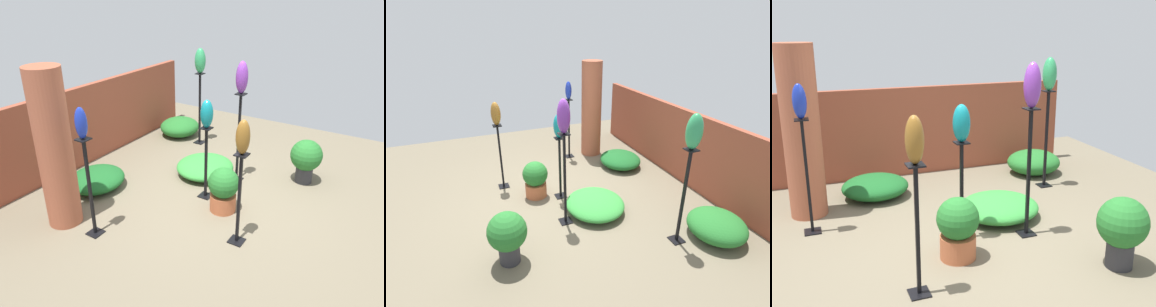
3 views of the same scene
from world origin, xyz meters
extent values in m
plane|color=#6B604C|center=(0.00, 0.00, 0.00)|extent=(8.00, 8.00, 0.00)
cube|color=brown|center=(0.00, 2.72, 0.74)|extent=(5.60, 0.12, 1.48)
cylinder|color=#9E5138|center=(-1.69, 1.52, 1.13)|extent=(0.48, 0.48, 2.26)
cube|color=black|center=(-0.79, -0.81, 0.01)|extent=(0.20, 0.20, 0.01)
cube|color=black|center=(-0.79, -0.81, 0.65)|extent=(0.04, 0.04, 1.30)
cube|color=black|center=(-0.79, -0.81, 1.30)|extent=(0.16, 0.16, 0.02)
cube|color=black|center=(0.77, -0.04, 0.01)|extent=(0.20, 0.20, 0.01)
cube|color=black|center=(0.77, -0.04, 0.78)|extent=(0.04, 0.04, 1.56)
cube|color=black|center=(0.77, -0.04, 1.56)|extent=(0.16, 0.16, 0.02)
cube|color=black|center=(-0.01, 0.14, 0.01)|extent=(0.20, 0.20, 0.01)
cube|color=black|center=(-0.01, 0.14, 0.60)|extent=(0.04, 0.04, 1.20)
cube|color=black|center=(-0.01, 0.14, 1.19)|extent=(0.16, 0.16, 0.02)
cube|color=black|center=(-1.68, 0.93, 0.01)|extent=(0.20, 0.20, 0.01)
cube|color=black|center=(-1.68, 0.93, 0.71)|extent=(0.04, 0.04, 1.43)
cube|color=black|center=(-1.68, 0.93, 1.42)|extent=(0.16, 0.16, 0.02)
cube|color=black|center=(1.84, 1.37, 0.01)|extent=(0.20, 0.20, 0.01)
cube|color=black|center=(1.84, 1.37, 0.76)|extent=(0.04, 0.04, 1.51)
cube|color=black|center=(1.84, 1.37, 1.51)|extent=(0.16, 0.16, 0.02)
ellipsoid|color=brown|center=(-0.79, -0.81, 1.52)|extent=(0.17, 0.18, 0.44)
ellipsoid|color=#6B2D8C|center=(0.77, -0.04, 1.82)|extent=(0.20, 0.20, 0.52)
ellipsoid|color=#0F727A|center=(-0.01, 0.14, 1.41)|extent=(0.20, 0.19, 0.43)
ellipsoid|color=#192D9E|center=(-1.68, 0.93, 1.63)|extent=(0.16, 0.14, 0.41)
ellipsoid|color=#2D9356|center=(1.84, 1.37, 1.76)|extent=(0.21, 0.22, 0.49)
cylinder|color=#2D2D33|center=(1.33, -1.06, 0.14)|extent=(0.29, 0.29, 0.28)
sphere|color=#236B28|center=(1.33, -1.06, 0.51)|extent=(0.54, 0.54, 0.54)
cylinder|color=#B25B38|center=(-0.21, -0.29, 0.13)|extent=(0.40, 0.40, 0.27)
sphere|color=#236B28|center=(-0.21, -0.29, 0.47)|extent=(0.47, 0.47, 0.47)
ellipsoid|color=#195923|center=(-0.74, 1.83, 0.16)|extent=(0.98, 0.89, 0.32)
ellipsoid|color=#338C38|center=(0.67, 0.54, 0.14)|extent=(1.07, 1.01, 0.28)
ellipsoid|color=#236B28|center=(1.99, 1.98, 0.20)|extent=(0.90, 0.86, 0.40)
camera|label=1|loc=(-4.57, -2.48, 3.21)|focal=35.00mm
camera|label=2|loc=(4.66, -1.38, 3.07)|focal=28.00mm
camera|label=3|loc=(-1.70, -4.46, 2.49)|focal=42.00mm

